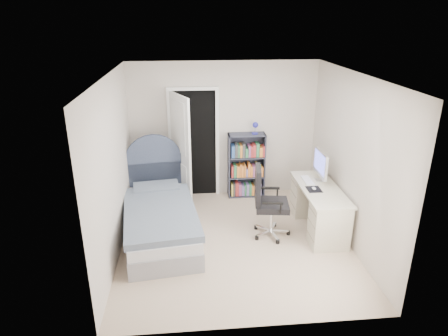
{
  "coord_description": "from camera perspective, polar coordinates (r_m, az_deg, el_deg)",
  "views": [
    {
      "loc": [
        -0.66,
        -5.25,
        3.24
      ],
      "look_at": [
        -0.14,
        0.21,
        1.12
      ],
      "focal_mm": 32.0,
      "sensor_mm": 36.0,
      "label": 1
    }
  ],
  "objects": [
    {
      "name": "bookcase",
      "position": [
        7.48,
        3.24,
        0.1
      ],
      "size": [
        0.68,
        0.29,
        1.44
      ],
      "color": "#323545",
      "rests_on": "ground"
    },
    {
      "name": "bed",
      "position": [
        6.32,
        -9.16,
        -6.85
      ],
      "size": [
        1.29,
        2.3,
        1.35
      ],
      "color": "gray",
      "rests_on": "ground"
    },
    {
      "name": "office_chair",
      "position": [
        6.12,
        6.05,
        -4.4
      ],
      "size": [
        0.6,
        0.61,
        1.13
      ],
      "color": "silver",
      "rests_on": "ground"
    },
    {
      "name": "door",
      "position": [
        7.13,
        -5.53,
        2.98
      ],
      "size": [
        0.92,
        0.77,
        2.06
      ],
      "color": "black",
      "rests_on": "ground"
    },
    {
      "name": "room_shell",
      "position": [
        5.65,
        1.66,
        0.47
      ],
      "size": [
        3.5,
        3.7,
        2.6
      ],
      "color": "tan",
      "rests_on": "ground"
    },
    {
      "name": "floor_lamp",
      "position": [
        7.18,
        -5.55,
        -1.05
      ],
      "size": [
        0.19,
        0.19,
        1.34
      ],
      "color": "silver",
      "rests_on": "ground"
    },
    {
      "name": "nightstand",
      "position": [
        7.45,
        -11.13,
        -2.01
      ],
      "size": [
        0.38,
        0.38,
        0.56
      ],
      "color": "tan",
      "rests_on": "ground"
    },
    {
      "name": "desk",
      "position": [
        6.54,
        13.34,
        -5.33
      ],
      "size": [
        0.59,
        1.47,
        1.21
      ],
      "color": "beige",
      "rests_on": "ground"
    }
  ]
}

